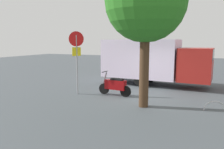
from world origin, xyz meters
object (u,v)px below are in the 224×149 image
box_truck_near (155,60)px  bike_rack_hoop (215,111)px  street_tree (146,2)px  stop_sign (77,53)px  motorcycle (115,85)px

box_truck_near → bike_rack_hoop: size_ratio=10.03×
bike_rack_hoop → street_tree: bearing=9.2°
box_truck_near → street_tree: (-0.57, 4.89, 2.67)m
box_truck_near → bike_rack_hoop: bearing=-49.0°
street_tree → bike_rack_hoop: (-2.76, -0.45, -4.26)m
street_tree → bike_rack_hoop: 5.09m
street_tree → box_truck_near: bearing=-83.3°
stop_sign → street_tree: street_tree is taller
box_truck_near → stop_sign: (3.19, 4.04, 0.57)m
box_truck_near → street_tree: street_tree is taller
motorcycle → bike_rack_hoop: 4.69m
motorcycle → street_tree: (-1.83, 1.30, 3.74)m
box_truck_near → motorcycle: box_truck_near is taller
street_tree → stop_sign: bearing=-12.7°
motorcycle → street_tree: size_ratio=0.31×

